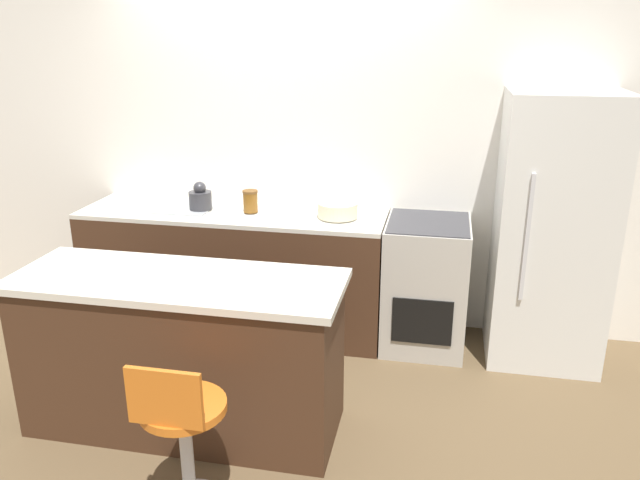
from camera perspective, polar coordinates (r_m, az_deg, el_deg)
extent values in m
plane|color=brown|center=(4.47, -4.85, -9.96)|extent=(14.00, 14.00, 0.00)
cube|color=white|center=(4.65, -2.98, 8.27)|extent=(8.00, 0.06, 2.60)
cube|color=#422819|center=(4.67, -7.77, -2.90)|extent=(2.20, 0.62, 0.87)
cube|color=beige|center=(4.52, -8.02, 2.41)|extent=(2.20, 0.62, 0.03)
cube|color=#9EA3A8|center=(4.66, -12.52, 2.86)|extent=(0.44, 0.34, 0.01)
cube|color=#422819|center=(3.58, -12.44, -10.36)|extent=(1.71, 0.60, 0.86)
cube|color=beige|center=(3.39, -12.97, -3.69)|extent=(1.78, 0.64, 0.04)
cube|color=#B7B2A8|center=(4.43, 9.59, -4.03)|extent=(0.56, 0.62, 0.90)
cube|color=black|center=(4.19, 9.31, -7.39)|extent=(0.40, 0.01, 0.32)
cube|color=#333338|center=(4.27, 9.92, 1.59)|extent=(0.54, 0.59, 0.01)
cube|color=silver|center=(4.33, 20.44, 0.76)|extent=(0.71, 0.63, 1.79)
cube|color=silver|center=(3.98, 18.40, 0.12)|extent=(0.02, 0.02, 0.80)
cylinder|color=#B7B7BC|center=(3.09, -12.02, -19.16)|extent=(0.06, 0.06, 0.54)
cylinder|color=orange|center=(2.92, -12.41, -14.69)|extent=(0.39, 0.39, 0.04)
cube|color=orange|center=(2.72, -14.05, -13.86)|extent=(0.33, 0.02, 0.26)
cylinder|color=#333338|center=(4.58, -10.88, 3.58)|extent=(0.16, 0.16, 0.13)
sphere|color=#333338|center=(4.55, -10.95, 4.70)|extent=(0.09, 0.09, 0.09)
cylinder|color=beige|center=(4.31, 1.63, 2.78)|extent=(0.28, 0.28, 0.10)
cylinder|color=brown|center=(4.45, -6.38, 3.44)|extent=(0.10, 0.10, 0.14)
cylinder|color=brown|center=(4.43, -6.42, 4.42)|extent=(0.11, 0.11, 0.02)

